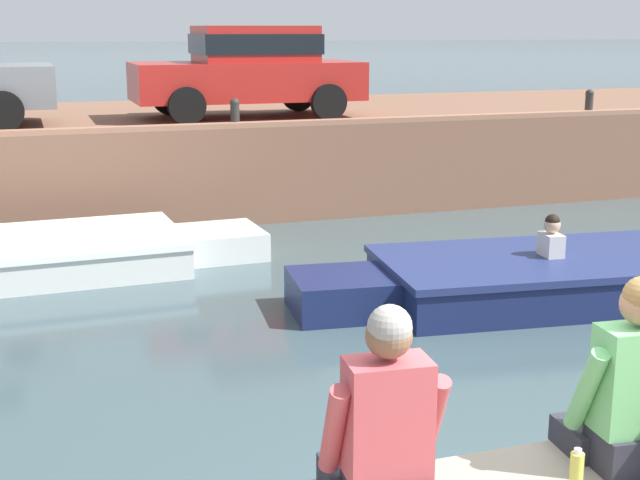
{
  "coord_description": "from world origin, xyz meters",
  "views": [
    {
      "loc": [
        -2.5,
        -3.63,
        3.04
      ],
      "look_at": [
        -0.12,
        3.41,
        1.26
      ],
      "focal_mm": 50.0,
      "sensor_mm": 36.0,
      "label": 1
    }
  ],
  "objects_px": {
    "motorboat_passing": "(593,274)",
    "person_seated_left": "(384,433)",
    "car_centre_red": "(249,68)",
    "mooring_bollard_east": "(589,101)",
    "mooring_bollard_mid": "(235,111)",
    "person_seated_right": "(628,393)",
    "bottle_drink": "(576,471)"
  },
  "relations": [
    {
      "from": "motorboat_passing",
      "to": "person_seated_left",
      "type": "bearing_deg",
      "value": -132.92
    },
    {
      "from": "car_centre_red",
      "to": "mooring_bollard_east",
      "type": "xyz_separation_m",
      "value": [
        5.86,
        -1.41,
        -0.61
      ]
    },
    {
      "from": "motorboat_passing",
      "to": "mooring_bollard_mid",
      "type": "bearing_deg",
      "value": 119.91
    },
    {
      "from": "mooring_bollard_mid",
      "to": "car_centre_red",
      "type": "bearing_deg",
      "value": 66.94
    },
    {
      "from": "car_centre_red",
      "to": "person_seated_left",
      "type": "bearing_deg",
      "value": -101.55
    },
    {
      "from": "person_seated_left",
      "to": "person_seated_right",
      "type": "xyz_separation_m",
      "value": [
        1.27,
        0.02,
        0.0
      ]
    },
    {
      "from": "person_seated_right",
      "to": "bottle_drink",
      "type": "height_order",
      "value": "person_seated_right"
    },
    {
      "from": "car_centre_red",
      "to": "person_seated_left",
      "type": "xyz_separation_m",
      "value": [
        -2.4,
        -11.76,
        -1.04
      ]
    },
    {
      "from": "mooring_bollard_east",
      "to": "person_seated_right",
      "type": "relative_size",
      "value": 0.46
    },
    {
      "from": "car_centre_red",
      "to": "bottle_drink",
      "type": "relative_size",
      "value": 18.85
    },
    {
      "from": "mooring_bollard_east",
      "to": "bottle_drink",
      "type": "relative_size",
      "value": 2.18
    },
    {
      "from": "mooring_bollard_east",
      "to": "person_seated_left",
      "type": "distance_m",
      "value": 13.25
    },
    {
      "from": "motorboat_passing",
      "to": "bottle_drink",
      "type": "distance_m",
      "value": 6.59
    },
    {
      "from": "motorboat_passing",
      "to": "bottle_drink",
      "type": "xyz_separation_m",
      "value": [
        -3.87,
        -5.27,
        0.81
      ]
    },
    {
      "from": "mooring_bollard_east",
      "to": "person_seated_right",
      "type": "bearing_deg",
      "value": -124.11
    },
    {
      "from": "car_centre_red",
      "to": "person_seated_right",
      "type": "distance_m",
      "value": 11.83
    },
    {
      "from": "mooring_bollard_east",
      "to": "person_seated_left",
      "type": "relative_size",
      "value": 0.46
    },
    {
      "from": "car_centre_red",
      "to": "person_seated_right",
      "type": "height_order",
      "value": "car_centre_red"
    },
    {
      "from": "mooring_bollard_east",
      "to": "person_seated_right",
      "type": "xyz_separation_m",
      "value": [
        -6.99,
        -10.32,
        -0.44
      ]
    },
    {
      "from": "motorboat_passing",
      "to": "car_centre_red",
      "type": "relative_size",
      "value": 1.75
    },
    {
      "from": "mooring_bollard_mid",
      "to": "person_seated_right",
      "type": "bearing_deg",
      "value": -92.93
    },
    {
      "from": "bottle_drink",
      "to": "mooring_bollard_east",
      "type": "bearing_deg",
      "value": 54.91
    },
    {
      "from": "motorboat_passing",
      "to": "mooring_bollard_east",
      "type": "xyz_separation_m",
      "value": [
        3.47,
        5.19,
        1.52
      ]
    },
    {
      "from": "mooring_bollard_mid",
      "to": "mooring_bollard_east",
      "type": "distance_m",
      "value": 6.46
    },
    {
      "from": "motorboat_passing",
      "to": "person_seated_right",
      "type": "distance_m",
      "value": 6.31
    },
    {
      "from": "mooring_bollard_mid",
      "to": "person_seated_left",
      "type": "height_order",
      "value": "mooring_bollard_mid"
    },
    {
      "from": "mooring_bollard_mid",
      "to": "person_seated_left",
      "type": "bearing_deg",
      "value": -99.88
    },
    {
      "from": "mooring_bollard_east",
      "to": "mooring_bollard_mid",
      "type": "bearing_deg",
      "value": 180.0
    },
    {
      "from": "mooring_bollard_east",
      "to": "person_seated_left",
      "type": "bearing_deg",
      "value": -128.62
    },
    {
      "from": "person_seated_right",
      "to": "bottle_drink",
      "type": "xyz_separation_m",
      "value": [
        -0.36,
        -0.14,
        -0.28
      ]
    },
    {
      "from": "motorboat_passing",
      "to": "bottle_drink",
      "type": "relative_size",
      "value": 33.05
    },
    {
      "from": "mooring_bollard_east",
      "to": "person_seated_left",
      "type": "xyz_separation_m",
      "value": [
        -8.26,
        -10.34,
        -0.44
      ]
    }
  ]
}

